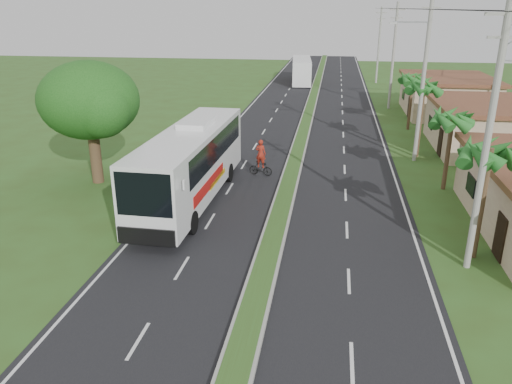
# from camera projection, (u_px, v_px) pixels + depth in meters

# --- Properties ---
(ground) EXTENTS (180.00, 180.00, 0.00)m
(ground) POSITION_uv_depth(u_px,v_px,m) (263.00, 275.00, 20.70)
(ground) COLOR #344D1C
(ground) RESTS_ON ground
(road_asphalt) EXTENTS (14.00, 160.00, 0.02)m
(road_asphalt) POSITION_uv_depth(u_px,v_px,m) (299.00, 148.00, 39.22)
(road_asphalt) COLOR black
(road_asphalt) RESTS_ON ground
(median_strip) EXTENTS (1.20, 160.00, 0.18)m
(median_strip) POSITION_uv_depth(u_px,v_px,m) (299.00, 147.00, 39.19)
(median_strip) COLOR gray
(median_strip) RESTS_ON ground
(lane_edge_left) EXTENTS (0.12, 160.00, 0.01)m
(lane_edge_left) POSITION_uv_depth(u_px,v_px,m) (216.00, 145.00, 40.19)
(lane_edge_left) COLOR silver
(lane_edge_left) RESTS_ON ground
(lane_edge_right) EXTENTS (0.12, 160.00, 0.01)m
(lane_edge_right) POSITION_uv_depth(u_px,v_px,m) (386.00, 152.00, 38.26)
(lane_edge_right) COLOR silver
(lane_edge_right) RESTS_ON ground
(shop_mid) EXTENTS (7.60, 10.60, 3.67)m
(shop_mid) POSITION_uv_depth(u_px,v_px,m) (483.00, 126.00, 38.42)
(shop_mid) COLOR tan
(shop_mid) RESTS_ON ground
(shop_far) EXTENTS (8.60, 11.60, 3.82)m
(shop_far) POSITION_uv_depth(u_px,v_px,m) (447.00, 95.00, 51.36)
(shop_far) COLOR tan
(shop_far) RESTS_ON ground
(palm_verge_a) EXTENTS (2.40, 2.40, 5.45)m
(palm_verge_a) POSITION_uv_depth(u_px,v_px,m) (490.00, 154.00, 20.53)
(palm_verge_a) COLOR #473321
(palm_verge_a) RESTS_ON ground
(palm_verge_b) EXTENTS (2.40, 2.40, 5.05)m
(palm_verge_b) POSITION_uv_depth(u_px,v_px,m) (453.00, 118.00, 28.95)
(palm_verge_b) COLOR #473321
(palm_verge_b) RESTS_ON ground
(palm_verge_c) EXTENTS (2.40, 2.40, 5.85)m
(palm_verge_c) POSITION_uv_depth(u_px,v_px,m) (424.00, 87.00, 35.25)
(palm_verge_c) COLOR #473321
(palm_verge_c) RESTS_ON ground
(palm_verge_d) EXTENTS (2.40, 2.40, 5.25)m
(palm_verge_d) POSITION_uv_depth(u_px,v_px,m) (413.00, 79.00, 43.72)
(palm_verge_d) COLOR #473321
(palm_verge_d) RESTS_ON ground
(shade_tree) EXTENTS (6.30, 6.00, 7.54)m
(shade_tree) POSITION_uv_depth(u_px,v_px,m) (88.00, 103.00, 29.97)
(shade_tree) COLOR #473321
(shade_tree) RESTS_ON ground
(utility_pole_a) EXTENTS (1.60, 0.28, 11.00)m
(utility_pole_a) POSITION_uv_depth(u_px,v_px,m) (488.00, 138.00, 19.35)
(utility_pole_a) COLOR gray
(utility_pole_a) RESTS_ON ground
(utility_pole_b) EXTENTS (3.20, 0.28, 12.00)m
(utility_pole_b) POSITION_uv_depth(u_px,v_px,m) (424.00, 72.00, 33.98)
(utility_pole_b) COLOR gray
(utility_pole_b) RESTS_ON ground
(utility_pole_c) EXTENTS (1.60, 0.28, 11.00)m
(utility_pole_c) POSITION_uv_depth(u_px,v_px,m) (393.00, 55.00, 52.70)
(utility_pole_c) COLOR gray
(utility_pole_c) RESTS_ON ground
(utility_pole_d) EXTENTS (1.60, 0.28, 10.50)m
(utility_pole_d) POSITION_uv_depth(u_px,v_px,m) (379.00, 44.00, 71.32)
(utility_pole_d) COLOR gray
(utility_pole_d) RESTS_ON ground
(coach_bus_main) EXTENTS (3.15, 13.66, 4.40)m
(coach_bus_main) POSITION_uv_depth(u_px,v_px,m) (191.00, 160.00, 27.86)
(coach_bus_main) COLOR white
(coach_bus_main) RESTS_ON ground
(coach_bus_far) EXTENTS (3.49, 11.96, 3.43)m
(coach_bus_far) POSITION_uv_depth(u_px,v_px,m) (302.00, 69.00, 72.85)
(coach_bus_far) COLOR white
(coach_bus_far) RESTS_ON ground
(motorcyclist) EXTENTS (1.64, 0.77, 2.43)m
(motorcyclist) POSITION_uv_depth(u_px,v_px,m) (261.00, 162.00, 32.59)
(motorcyclist) COLOR black
(motorcyclist) RESTS_ON ground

